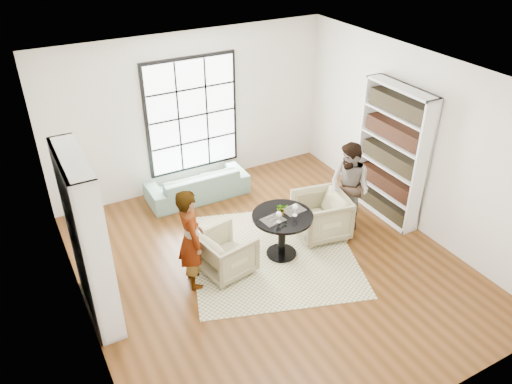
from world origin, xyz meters
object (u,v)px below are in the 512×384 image
wine_glass_left (279,215)px  wine_glass_right (295,207)px  pedestal_table (282,226)px  armchair_left (227,253)px  sofa (197,184)px  armchair_right (321,216)px  person_right (349,187)px  person_left (191,239)px  flower_centerpiece (282,209)px

wine_glass_left → wine_glass_right: 0.31m
pedestal_table → armchair_left: bearing=176.7°
sofa → armchair_right: 2.53m
armchair_right → wine_glass_left: 1.17m
sofa → armchair_left: size_ratio=2.55×
pedestal_table → person_right: size_ratio=0.61×
person_left → armchair_right: bearing=-80.3°
flower_centerpiece → person_right: bearing=5.8°
person_right → armchair_right: bearing=-103.2°
pedestal_table → armchair_right: armchair_right is taller
armchair_right → wine_glass_left: bearing=-62.9°
sofa → wine_glass_left: wine_glass_left is taller
wine_glass_left → sofa: bearing=97.7°
sofa → armchair_right: size_ratio=2.26×
pedestal_table → wine_glass_right: (0.16, -0.09, 0.36)m
person_left → person_right: bearing=-80.8°
armchair_left → flower_centerpiece: (0.94, -0.03, 0.52)m
pedestal_table → flower_centerpiece: 0.31m
sofa → person_left: size_ratio=1.19×
sofa → wine_glass_right: wine_glass_right is taller
armchair_left → armchair_right: (1.81, 0.11, 0.04)m
person_right → wine_glass_left: 1.59m
flower_centerpiece → wine_glass_right: bearing=-33.2°
pedestal_table → flower_centerpiece: (-0.01, 0.02, 0.31)m
person_right → flower_centerpiece: 1.43m
person_left → person_right: 2.91m
sofa → person_right: 2.90m
person_left → person_right: person_left is taller
person_right → wine_glass_left: person_right is taller
pedestal_table → armchair_right: (0.86, 0.16, -0.17)m
wine_glass_left → wine_glass_right: wine_glass_right is taller
armchair_left → armchair_right: 1.81m
person_right → pedestal_table: bearing=-96.6°
armchair_right → armchair_left: bearing=-75.7°
sofa → flower_centerpiece: size_ratio=9.37×
pedestal_table → person_left: person_left is taller
sofa → armchair_left: 2.30m
sofa → flower_centerpiece: flower_centerpiece is taller
pedestal_table → wine_glass_right: wine_glass_right is taller
wine_glass_right → person_right: bearing=11.6°
armchair_right → sofa: bearing=-137.1°
pedestal_table → wine_glass_left: size_ratio=5.00×
armchair_right → person_left: bearing=-76.5°
sofa → armchair_left: armchair_left is taller
armchair_right → person_left: person_left is taller
person_right → person_left: bearing=-101.1°
pedestal_table → person_left: size_ratio=0.59×
armchair_left → wine_glass_right: 1.25m
armchair_right → person_right: (0.55, 0.00, 0.40)m
person_left → wine_glass_left: bearing=-90.7°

